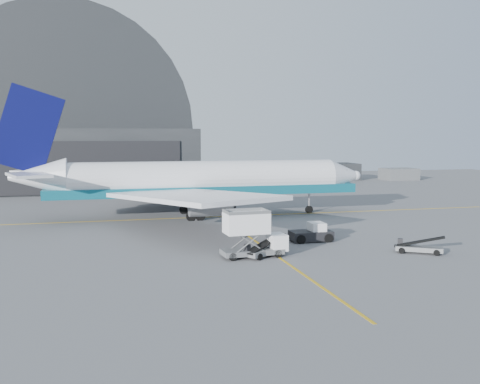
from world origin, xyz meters
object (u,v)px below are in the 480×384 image
object	(u,v)px
belt_loader_a	(265,250)
belt_loader_b	(419,248)
pushback_tug	(312,234)
airliner	(191,181)
catering_truck	(252,235)

from	to	relation	value
belt_loader_a	belt_loader_b	world-z (taller)	belt_loader_a
pushback_tug	belt_loader_b	bearing A→B (deg)	-45.90
airliner	catering_truck	bearing A→B (deg)	-86.63
airliner	belt_loader_b	world-z (taller)	airliner
belt_loader_a	belt_loader_b	distance (m)	14.15
belt_loader_a	belt_loader_b	size ratio (longest dim) A/B	1.07
belt_loader_b	belt_loader_a	bearing A→B (deg)	-156.93
belt_loader_a	catering_truck	bearing A→B (deg)	148.73
airliner	catering_truck	xyz separation A→B (m)	(1.44, -24.52, -2.77)
pushback_tug	belt_loader_b	xyz separation A→B (m)	(7.29, -7.73, -0.21)
belt_loader_b	pushback_tug	bearing A→B (deg)	165.66
catering_truck	pushback_tug	distance (m)	9.70
belt_loader_a	airliner	bearing A→B (deg)	63.55
pushback_tug	catering_truck	bearing A→B (deg)	-144.52
airliner	belt_loader_a	size ratio (longest dim) A/B	10.76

